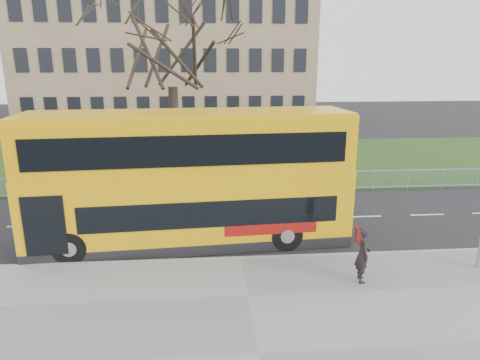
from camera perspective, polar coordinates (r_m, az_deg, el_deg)
name	(u,v)px	position (r m, az deg, el deg)	size (l,w,h in m)	color
ground	(238,243)	(16.91, -0.30, -8.40)	(120.00, 120.00, 0.00)	black
pavement	(259,356)	(11.07, 2.52, -22.36)	(80.00, 10.50, 0.12)	slate
kerb	(241,259)	(15.48, 0.14, -10.48)	(80.00, 0.20, 0.14)	gray
grass_verge	(223,161)	(30.51, -2.31, 2.58)	(80.00, 15.40, 0.08)	#1C3D16
guard_railing	(229,183)	(22.93, -1.53, -0.46)	(40.00, 0.12, 1.10)	#7EA9E1
bare_tree	(172,68)	(25.49, -9.04, 14.48)	(8.96, 8.96, 12.81)	black
civic_building	(170,60)	(50.56, -9.28, 15.46)	(30.00, 15.00, 14.00)	#826B53
yellow_bus	(190,176)	(16.25, -6.68, 0.58)	(12.16, 3.65, 5.03)	#E3A309
pedestrian	(363,254)	(14.11, 16.05, -9.47)	(0.67, 0.44, 1.84)	black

